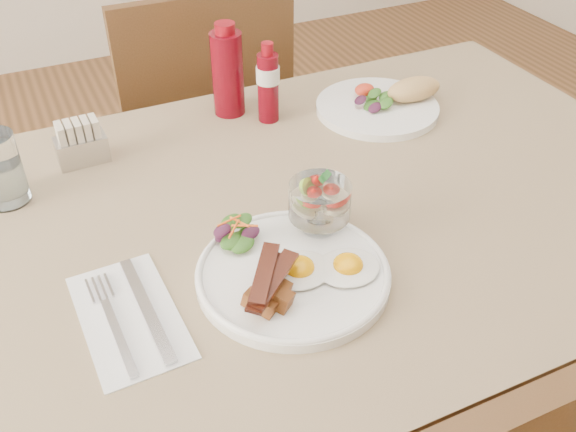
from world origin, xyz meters
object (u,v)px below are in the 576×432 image
table (315,241)px  ketchup_bottle (228,72)px  chair_far (201,134)px  second_plate (386,102)px  main_plate (293,275)px  fruit_cup (320,201)px  sugar_caddy (81,144)px  water_glass (1,173)px  hot_sauce_bottle (268,84)px

table → ketchup_bottle: (-0.02, 0.35, 0.18)m
chair_far → second_plate: 0.57m
second_plate → main_plate: bearing=-135.8°
fruit_cup → second_plate: fruit_cup is taller
second_plate → sugar_caddy: 0.61m
table → main_plate: (-0.12, -0.16, 0.10)m
main_plate → ketchup_bottle: ketchup_bottle is taller
water_glass → main_plate: bearing=-46.8°
chair_far → second_plate: (0.27, -0.44, 0.24)m
chair_far → sugar_caddy: chair_far is taller
main_plate → water_glass: (-0.35, 0.37, 0.05)m
fruit_cup → sugar_caddy: 0.47m
main_plate → second_plate: bearing=44.2°
table → second_plate: (0.27, 0.22, 0.11)m
table → hot_sauce_bottle: hot_sauce_bottle is taller
table → second_plate: size_ratio=4.88×
table → fruit_cup: size_ratio=13.92×
chair_far → table: bearing=-90.0°
water_glass → ketchup_bottle: bearing=16.5°
sugar_caddy → hot_sauce_bottle: bearing=-1.7°
main_plate → water_glass: bearing=133.2°
hot_sauce_bottle → main_plate: bearing=-109.2°
second_plate → ketchup_bottle: bearing=156.9°
main_plate → second_plate: 0.54m
table → sugar_caddy: 0.45m
sugar_caddy → water_glass: size_ratio=0.74×
chair_far → hot_sauce_bottle: size_ratio=5.74×
hot_sauce_bottle → sugar_caddy: size_ratio=1.78×
second_plate → ketchup_bottle: size_ratio=1.45×
table → water_glass: 0.54m
chair_far → second_plate: chair_far is taller
fruit_cup → water_glass: 0.52m
main_plate → water_glass: size_ratio=2.26×
table → main_plate: size_ratio=4.75×
chair_far → fruit_cup: size_ratio=9.73×
table → sugar_caddy: size_ratio=14.59×
fruit_cup → water_glass: size_ratio=0.77×
chair_far → hot_sauce_bottle: 0.49m
chair_far → sugar_caddy: size_ratio=10.20×
chair_far → sugar_caddy: bearing=-131.2°
fruit_cup → main_plate: bearing=-137.5°
hot_sauce_bottle → second_plate: bearing=-15.2°
ketchup_bottle → hot_sauce_bottle: 0.09m
chair_far → water_glass: bearing=-136.3°
table → ketchup_bottle: size_ratio=7.08×
main_plate → sugar_caddy: 0.49m
second_plate → ketchup_bottle: ketchup_bottle is taller
table → second_plate: bearing=39.3°
hot_sauce_bottle → water_glass: hot_sauce_bottle is taller
sugar_caddy → main_plate: bearing=-66.2°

